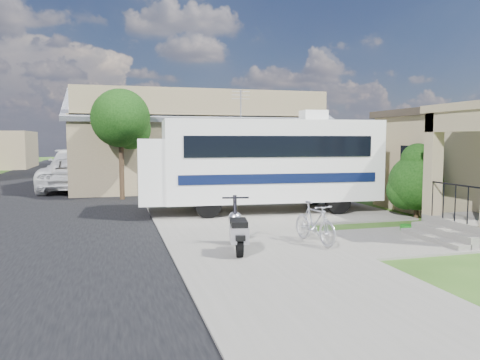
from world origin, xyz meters
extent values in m
plane|color=#214211|center=(0.00, 0.00, 0.00)|extent=(120.00, 120.00, 0.00)
cube|color=black|center=(-7.50, 10.00, 0.01)|extent=(9.00, 80.00, 0.02)
cube|color=slate|center=(-1.00, 10.00, 0.03)|extent=(4.00, 80.00, 0.06)
cube|color=slate|center=(1.50, 4.50, 0.03)|extent=(7.00, 6.00, 0.05)
cube|color=slate|center=(3.00, -1.00, 0.03)|extent=(4.00, 3.00, 0.05)
cube|color=black|center=(5.48, 2.70, 1.70)|extent=(0.04, 1.10, 1.20)
cube|color=slate|center=(4.70, -1.30, 0.25)|extent=(1.60, 2.40, 0.50)
cube|color=slate|center=(3.70, -1.30, 0.16)|extent=(0.40, 2.16, 0.32)
cube|color=slate|center=(3.35, -1.30, 0.08)|extent=(0.35, 2.16, 0.16)
cube|color=#887456|center=(4.08, -0.28, 1.85)|extent=(0.35, 0.35, 2.70)
cube|color=#887456|center=(4.08, -1.30, 2.95)|extent=(0.35, 2.40, 0.50)
cylinder|color=black|center=(3.95, -1.30, 1.40)|extent=(0.04, 1.70, 0.04)
cube|color=#816C50|center=(0.00, 14.00, 1.80)|extent=(12.00, 8.00, 3.60)
cube|color=#565962|center=(0.00, 12.00, 4.15)|extent=(12.50, 4.40, 1.78)
cube|color=#565962|center=(0.00, 16.00, 4.15)|extent=(12.50, 4.40, 1.78)
cube|color=#565962|center=(0.00, 14.00, 4.85)|extent=(12.50, 0.50, 0.22)
cube|color=#816C50|center=(0.00, 10.10, 4.15)|extent=(11.76, 0.20, 1.30)
cylinder|color=#322216|center=(-3.80, 9.00, 1.57)|extent=(0.20, 0.20, 3.15)
sphere|color=black|center=(-3.80, 9.00, 3.38)|extent=(2.40, 2.40, 2.40)
sphere|color=black|center=(-3.40, 9.20, 2.93)|extent=(1.68, 1.68, 1.68)
cylinder|color=#322216|center=(-3.80, 19.00, 1.65)|extent=(0.20, 0.20, 3.29)
sphere|color=black|center=(-3.80, 19.00, 3.53)|extent=(2.40, 2.40, 2.40)
sphere|color=black|center=(-3.40, 19.20, 3.06)|extent=(1.68, 1.68, 1.68)
cylinder|color=#322216|center=(-3.80, 28.00, 1.50)|extent=(0.20, 0.20, 3.01)
sphere|color=black|center=(-3.80, 28.00, 3.22)|extent=(2.40, 2.40, 2.40)
sphere|color=black|center=(-3.40, 28.20, 2.79)|extent=(1.68, 1.68, 1.68)
cube|color=white|center=(1.07, 4.31, 1.80)|extent=(7.37, 3.04, 2.68)
cube|color=white|center=(-2.94, 4.57, 1.49)|extent=(0.98, 2.50, 2.06)
cube|color=black|center=(-3.13, 4.58, 2.06)|extent=(0.20, 2.19, 0.93)
cube|color=black|center=(0.98, 3.01, 2.29)|extent=(6.12, 0.43, 0.67)
cube|color=black|center=(1.15, 5.61, 2.29)|extent=(6.12, 0.43, 0.67)
cube|color=black|center=(0.98, 3.01, 1.27)|extent=(6.48, 0.44, 0.31)
cube|color=black|center=(1.15, 5.61, 1.27)|extent=(6.48, 0.44, 0.31)
cube|color=white|center=(2.61, 4.21, 3.33)|extent=(0.87, 0.77, 0.36)
cylinder|color=#B9B8C1|center=(0.04, 4.38, 3.66)|extent=(0.04, 0.04, 1.03)
cylinder|color=black|center=(-1.31, 3.33, 0.46)|extent=(0.84, 0.34, 0.82)
cylinder|color=black|center=(-1.16, 5.59, 0.46)|extent=(0.84, 0.34, 0.82)
cylinder|color=black|center=(3.01, 3.05, 0.46)|extent=(0.84, 0.34, 0.82)
cylinder|color=black|center=(3.16, 5.31, 0.46)|extent=(0.84, 0.34, 0.82)
cylinder|color=#322216|center=(5.15, 1.85, 0.35)|extent=(0.14, 0.14, 0.71)
sphere|color=black|center=(5.15, 1.85, 1.15)|extent=(1.77, 1.77, 1.77)
sphere|color=black|center=(5.50, 2.11, 1.50)|extent=(1.42, 1.42, 1.42)
sphere|color=black|center=(4.88, 2.03, 0.88)|extent=(1.24, 1.24, 1.24)
sphere|color=black|center=(5.32, 1.58, 0.80)|extent=(1.06, 1.06, 1.06)
sphere|color=black|center=(5.15, 1.85, 1.86)|extent=(1.06, 1.06, 1.06)
cylinder|color=black|center=(-1.64, -1.64, 0.31)|extent=(0.22, 0.51, 0.49)
cylinder|color=black|center=(-1.42, -0.44, 0.31)|extent=(0.22, 0.51, 0.49)
cube|color=#B9B8C1|center=(-1.54, -1.09, 0.37)|extent=(0.44, 0.66, 0.09)
cube|color=#B9B8C1|center=(-1.62, -1.53, 0.53)|extent=(0.48, 0.67, 0.33)
cube|color=black|center=(-1.61, -1.48, 0.75)|extent=(0.45, 0.72, 0.13)
cube|color=black|center=(-1.67, -1.81, 0.51)|extent=(0.24, 0.26, 0.11)
cylinder|color=black|center=(-1.44, -0.51, 0.75)|extent=(0.15, 0.39, 0.93)
sphere|color=#B9B8C1|center=(-1.42, -0.44, 0.67)|extent=(0.31, 0.31, 0.31)
sphere|color=black|center=(-1.41, -0.35, 0.67)|extent=(0.13, 0.13, 0.13)
cylinder|color=black|center=(-1.45, -0.60, 1.17)|extent=(0.61, 0.15, 0.04)
cube|color=black|center=(-1.42, -0.44, 0.44)|extent=(0.21, 0.33, 0.07)
imported|color=#B9B8C1|center=(0.40, -0.86, 0.49)|extent=(0.75, 1.69, 0.98)
imported|color=white|center=(-5.90, 13.24, 0.80)|extent=(3.29, 6.04, 1.61)
imported|color=white|center=(-6.57, 19.69, 0.94)|extent=(3.01, 6.61, 1.87)
cylinder|color=#176A15|center=(3.51, -0.04, 0.09)|extent=(0.38, 0.38, 0.17)
camera|label=1|loc=(-4.16, -10.89, 2.51)|focal=35.00mm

